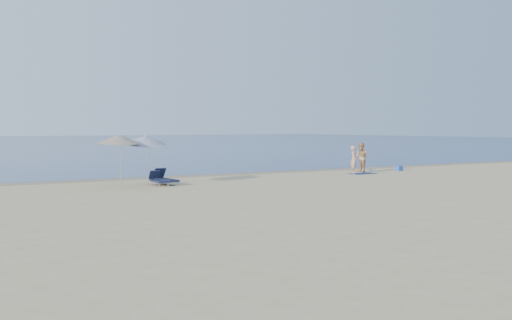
% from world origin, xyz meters
% --- Properties ---
extents(sea, '(240.00, 160.00, 0.01)m').
position_xyz_m(sea, '(0.00, 100.00, 0.00)').
color(sea, '#0D2250').
rests_on(sea, ground).
extents(wet_sand_strip, '(240.00, 1.60, 0.00)m').
position_xyz_m(wet_sand_strip, '(0.00, 19.40, 0.00)').
color(wet_sand_strip, '#847254').
rests_on(wet_sand_strip, ground).
extents(person_left, '(0.67, 0.72, 1.65)m').
position_xyz_m(person_left, '(3.52, 15.92, 0.83)').
color(person_left, tan).
rests_on(person_left, ground).
extents(person_right, '(0.77, 0.94, 1.81)m').
position_xyz_m(person_right, '(4.68, 16.57, 0.90)').
color(person_right, tan).
rests_on(person_right, ground).
extents(beach_towel, '(1.63, 0.96, 0.03)m').
position_xyz_m(beach_towel, '(3.89, 15.56, 0.01)').
color(beach_towel, '#101E52').
rests_on(beach_towel, ground).
extents(white_bag, '(0.39, 0.36, 0.27)m').
position_xyz_m(white_bag, '(5.43, 16.46, 0.13)').
color(white_bag, silver).
rests_on(white_bag, ground).
extents(blue_cooler, '(0.50, 0.40, 0.32)m').
position_xyz_m(blue_cooler, '(7.57, 16.29, 0.16)').
color(blue_cooler, '#214FB3').
rests_on(blue_cooler, ground).
extents(umbrella_near, '(2.09, 2.12, 2.56)m').
position_xyz_m(umbrella_near, '(-9.80, 15.55, 2.17)').
color(umbrella_near, silver).
rests_on(umbrella_near, ground).
extents(umbrella_far, '(2.23, 2.25, 2.55)m').
position_xyz_m(umbrella_far, '(-11.31, 15.01, 2.23)').
color(umbrella_far, silver).
rests_on(umbrella_far, ground).
extents(lounger_left, '(0.60, 1.57, 0.68)m').
position_xyz_m(lounger_left, '(-9.31, 15.21, 0.25)').
color(lounger_left, '#141C39').
rests_on(lounger_left, ground).
extents(lounger_right, '(0.66, 1.80, 0.78)m').
position_xyz_m(lounger_right, '(-8.93, 15.24, 0.28)').
color(lounger_right, '#131A35').
rests_on(lounger_right, ground).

